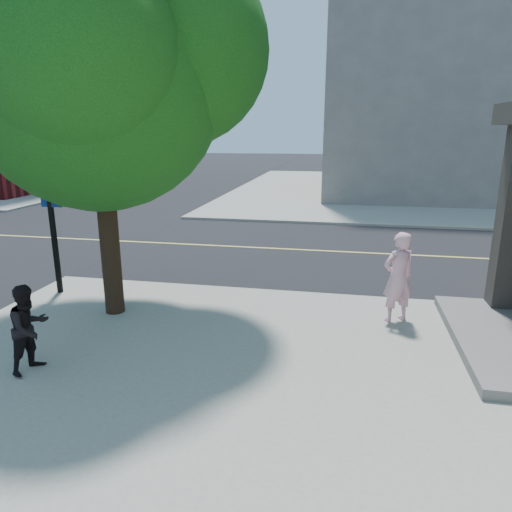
# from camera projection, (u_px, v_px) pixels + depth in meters

# --- Properties ---
(ground) EXTENTS (140.00, 140.00, 0.00)m
(ground) POSITION_uv_depth(u_px,v_px,m) (100.00, 283.00, 12.30)
(ground) COLOR black
(ground) RESTS_ON ground
(road_ew) EXTENTS (140.00, 9.00, 0.01)m
(road_ew) POSITION_uv_depth(u_px,v_px,m) (164.00, 243.00, 16.56)
(road_ew) COLOR black
(road_ew) RESTS_ON ground
(sidewalk_ne) EXTENTS (29.00, 25.00, 0.12)m
(sidewalk_ne) POSITION_uv_depth(u_px,v_px,m) (459.00, 191.00, 30.13)
(sidewalk_ne) COLOR gray
(sidewalk_ne) RESTS_ON ground
(filler_ne) EXTENTS (18.00, 16.00, 14.00)m
(filler_ne) POSITION_uv_depth(u_px,v_px,m) (479.00, 76.00, 28.66)
(filler_ne) COLOR slate
(filler_ne) RESTS_ON sidewalk_ne
(man_on_phone) EXTENTS (0.81, 0.73, 1.87)m
(man_on_phone) POSITION_uv_depth(u_px,v_px,m) (398.00, 277.00, 9.31)
(man_on_phone) COLOR #E0A2B8
(man_on_phone) RESTS_ON sidewalk_se
(pedestrian) EXTENTS (0.71, 0.82, 1.46)m
(pedestrian) POSITION_uv_depth(u_px,v_px,m) (29.00, 328.00, 7.43)
(pedestrian) COLOR black
(pedestrian) RESTS_ON sidewalk_se
(street_tree) EXTENTS (6.11, 5.55, 8.11)m
(street_tree) POSITION_uv_depth(u_px,v_px,m) (100.00, 51.00, 8.66)
(street_tree) COLOR black
(street_tree) RESTS_ON sidewalk_se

